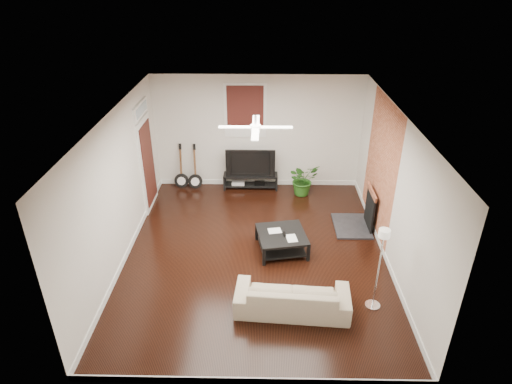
% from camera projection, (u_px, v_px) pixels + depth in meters
% --- Properties ---
extents(room, '(5.01, 6.01, 2.81)m').
position_uv_depth(room, '(256.00, 190.00, 7.90)').
color(room, black).
rests_on(room, ground).
extents(brick_accent, '(0.02, 2.20, 2.80)m').
position_uv_depth(brick_accent, '(380.00, 168.00, 8.74)').
color(brick_accent, '#B15A39').
rests_on(brick_accent, floor).
extents(fireplace, '(0.80, 1.10, 0.92)m').
position_uv_depth(fireplace, '(361.00, 208.00, 9.19)').
color(fireplace, black).
rests_on(fireplace, floor).
extents(window_back, '(1.00, 0.06, 1.30)m').
position_uv_depth(window_back, '(245.00, 111.00, 10.27)').
color(window_back, '#3C1210').
rests_on(window_back, wall_back).
extents(door_left, '(0.08, 1.00, 2.50)m').
position_uv_depth(door_left, '(147.00, 155.00, 9.69)').
color(door_left, white).
rests_on(door_left, wall_left).
extents(tv_stand, '(1.34, 0.36, 0.38)m').
position_uv_depth(tv_stand, '(251.00, 181.00, 10.93)').
color(tv_stand, black).
rests_on(tv_stand, floor).
extents(tv, '(1.20, 0.16, 0.69)m').
position_uv_depth(tv, '(251.00, 161.00, 10.69)').
color(tv, black).
rests_on(tv, tv_stand).
extents(coffee_table, '(1.06, 1.06, 0.38)m').
position_uv_depth(coffee_table, '(282.00, 242.00, 8.57)').
color(coffee_table, black).
rests_on(coffee_table, floor).
extents(sofa, '(1.90, 0.86, 0.54)m').
position_uv_depth(sofa, '(292.00, 296.00, 7.06)').
color(sofa, tan).
rests_on(sofa, floor).
extents(floor_lamp, '(0.27, 0.27, 1.51)m').
position_uv_depth(floor_lamp, '(378.00, 270.00, 6.90)').
color(floor_lamp, silver).
rests_on(floor_lamp, floor).
extents(potted_plant, '(0.92, 0.89, 0.80)m').
position_uv_depth(potted_plant, '(303.00, 179.00, 10.55)').
color(potted_plant, '#255C1A').
rests_on(potted_plant, floor).
extents(guitar_left, '(0.36, 0.25, 1.15)m').
position_uv_depth(guitar_left, '(180.00, 167.00, 10.75)').
color(guitar_left, black).
rests_on(guitar_left, floor).
extents(guitar_right, '(0.38, 0.28, 1.15)m').
position_uv_depth(guitar_right, '(194.00, 168.00, 10.72)').
color(guitar_right, black).
rests_on(guitar_right, floor).
extents(ceiling_fan, '(1.24, 1.24, 0.32)m').
position_uv_depth(ceiling_fan, '(256.00, 127.00, 7.34)').
color(ceiling_fan, white).
rests_on(ceiling_fan, ceiling).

